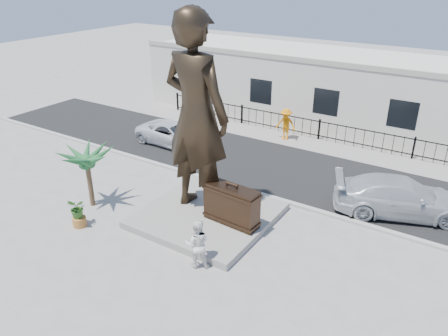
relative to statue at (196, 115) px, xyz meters
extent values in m
plane|color=#9E9991|center=(1.12, -1.72, -4.43)|extent=(100.00, 100.00, 0.00)
cube|color=black|center=(1.12, 6.28, -4.43)|extent=(40.00, 7.00, 0.01)
cube|color=#A5A399|center=(1.12, 2.78, -4.37)|extent=(40.00, 0.25, 0.12)
cube|color=#9E9991|center=(1.12, 10.28, -4.42)|extent=(40.00, 2.50, 0.02)
cube|color=gray|center=(0.62, -0.22, -4.28)|extent=(5.20, 5.20, 0.30)
cube|color=black|center=(1.12, 11.08, -3.83)|extent=(22.00, 0.10, 1.20)
cube|color=silver|center=(1.12, 15.28, -2.23)|extent=(28.00, 7.00, 4.40)
imported|color=black|center=(0.00, 0.00, 0.00)|extent=(3.17, 2.22, 8.26)
cube|color=black|center=(1.88, -0.35, -3.32)|extent=(2.34, 0.88, 1.62)
imported|color=white|center=(2.15, -3.05, -3.50)|extent=(1.14, 1.08, 1.87)
imported|color=silver|center=(-5.83, 5.61, -3.76)|extent=(4.82, 2.32, 1.33)
imported|color=#B8BCBE|center=(7.35, 4.57, -3.61)|extent=(6.03, 4.19, 1.62)
imported|color=orange|center=(-0.62, 9.95, -3.44)|extent=(1.30, 0.79, 1.95)
cylinder|color=#B4712F|center=(-3.50, -3.57, -4.23)|extent=(0.56, 0.56, 0.40)
imported|color=#2E5B1D|center=(-3.50, -3.57, -3.60)|extent=(0.95, 0.89, 0.86)
camera|label=1|loc=(9.82, -13.26, 5.43)|focal=35.00mm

